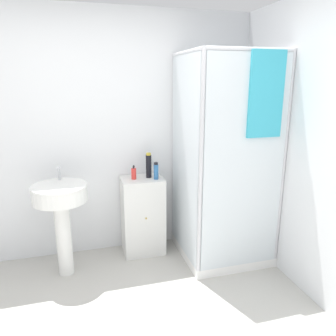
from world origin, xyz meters
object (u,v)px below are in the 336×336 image
Objects in this scene: shampoo_bottle_blue at (156,171)px; soap_dispenser at (134,173)px; sink at (61,207)px; shampoo_bottle_tall_black at (149,166)px.

soap_dispenser is at bearing 163.49° from shampoo_bottle_blue.
sink is 0.95m from shampoo_bottle_tall_black.
shampoo_bottle_blue is at bearing 9.04° from sink.
sink is 0.78m from soap_dispenser.
sink is at bearing -170.96° from shampoo_bottle_blue.
shampoo_bottle_tall_black is (0.16, 0.02, 0.07)m from soap_dispenser.
sink reaches higher than shampoo_bottle_blue.
sink is 3.94× the size of shampoo_bottle_tall_black.
shampoo_bottle_tall_black reaches higher than sink.
shampoo_bottle_blue is (0.06, -0.08, -0.04)m from shampoo_bottle_tall_black.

